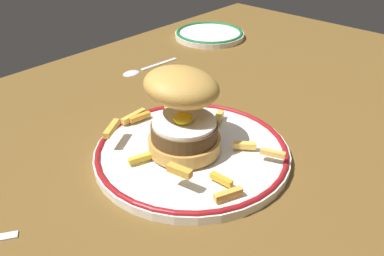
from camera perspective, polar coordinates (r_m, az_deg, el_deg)
The scene contains 6 objects.
ground_plane at distance 55.29cm, azimuth 0.18°, elevation -7.56°, with size 145.12×93.96×4.00cm, color brown.
dinner_plate at distance 56.12cm, azimuth -0.00°, elevation -3.29°, with size 26.45×26.45×1.60cm.
burger at distance 53.40cm, azimuth -1.26°, elevation 2.61°, with size 14.17×14.05×11.23cm.
fries_pile at distance 56.94cm, azimuth -1.26°, elevation -0.90°, with size 18.09×23.55×2.79cm.
side_plate at distance 101.32cm, azimuth 2.44°, elevation 12.83°, with size 16.46×16.46×1.60cm.
spoon at distance 82.85cm, azimuth -7.53°, elevation 7.96°, with size 13.40×2.90×0.90cm.
Camera 1 is at (-32.12, -28.87, 32.53)cm, focal length 38.61 mm.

